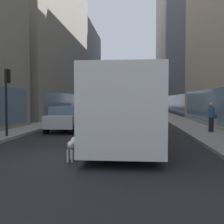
{
  "coord_description": "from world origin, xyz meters",
  "views": [
    {
      "loc": [
        1.59,
        -8.76,
        1.95
      ],
      "look_at": [
        0.48,
        3.95,
        1.4
      ],
      "focal_mm": 42.07,
      "sensor_mm": 36.0,
      "label": 1
    }
  ],
  "objects_px": {
    "dalmatian_dog": "(72,145)",
    "traffic_light_near": "(7,91)",
    "car_red_coupe": "(104,109)",
    "box_truck": "(142,103)",
    "car_blue_hatchback": "(108,108)",
    "transit_bus": "(127,104)",
    "car_white_van": "(66,118)",
    "car_grey_wagon": "(131,111)",
    "pedestrian_with_handbag": "(211,117)"
  },
  "relations": [
    {
      "from": "dalmatian_dog",
      "to": "traffic_light_near",
      "type": "relative_size",
      "value": 0.28
    },
    {
      "from": "car_white_van",
      "to": "pedestrian_with_handbag",
      "type": "distance_m",
      "value": 8.84
    },
    {
      "from": "dalmatian_dog",
      "to": "car_white_van",
      "type": "bearing_deg",
      "value": 106.18
    },
    {
      "from": "car_red_coupe",
      "to": "box_truck",
      "type": "distance_m",
      "value": 8.04
    },
    {
      "from": "transit_bus",
      "to": "traffic_light_near",
      "type": "distance_m",
      "value": 6.14
    },
    {
      "from": "transit_bus",
      "to": "box_truck",
      "type": "height_order",
      "value": "same"
    },
    {
      "from": "car_white_van",
      "to": "car_red_coupe",
      "type": "height_order",
      "value": "same"
    },
    {
      "from": "car_grey_wagon",
      "to": "dalmatian_dog",
      "type": "bearing_deg",
      "value": -94.85
    },
    {
      "from": "traffic_light_near",
      "to": "dalmatian_dog",
      "type": "bearing_deg",
      "value": -45.38
    },
    {
      "from": "transit_bus",
      "to": "box_truck",
      "type": "xyz_separation_m",
      "value": [
        1.6,
        29.61,
        -0.11
      ]
    },
    {
      "from": "car_blue_hatchback",
      "to": "car_grey_wagon",
      "type": "bearing_deg",
      "value": -74.69
    },
    {
      "from": "transit_bus",
      "to": "car_red_coupe",
      "type": "distance_m",
      "value": 24.25
    },
    {
      "from": "car_blue_hatchback",
      "to": "box_truck",
      "type": "xyz_separation_m",
      "value": [
        5.6,
        0.02,
        0.84
      ]
    },
    {
      "from": "traffic_light_near",
      "to": "car_blue_hatchback",
      "type": "bearing_deg",
      "value": 85.94
    },
    {
      "from": "car_blue_hatchback",
      "to": "traffic_light_near",
      "type": "xyz_separation_m",
      "value": [
        -2.1,
        -29.6,
        1.61
      ]
    },
    {
      "from": "car_blue_hatchback",
      "to": "pedestrian_with_handbag",
      "type": "relative_size",
      "value": 2.65
    },
    {
      "from": "car_blue_hatchback",
      "to": "pedestrian_with_handbag",
      "type": "distance_m",
      "value": 28.28
    },
    {
      "from": "pedestrian_with_handbag",
      "to": "traffic_light_near",
      "type": "relative_size",
      "value": 0.5
    },
    {
      "from": "transit_bus",
      "to": "car_blue_hatchback",
      "type": "height_order",
      "value": "transit_bus"
    },
    {
      "from": "car_red_coupe",
      "to": "transit_bus",
      "type": "bearing_deg",
      "value": -80.5
    },
    {
      "from": "transit_bus",
      "to": "car_white_van",
      "type": "distance_m",
      "value": 5.45
    },
    {
      "from": "dalmatian_dog",
      "to": "traffic_light_near",
      "type": "bearing_deg",
      "value": 134.62
    },
    {
      "from": "car_white_van",
      "to": "car_red_coupe",
      "type": "relative_size",
      "value": 0.95
    },
    {
      "from": "car_white_van",
      "to": "dalmatian_dog",
      "type": "bearing_deg",
      "value": -73.82
    },
    {
      "from": "pedestrian_with_handbag",
      "to": "box_truck",
      "type": "bearing_deg",
      "value": 96.78
    },
    {
      "from": "car_grey_wagon",
      "to": "pedestrian_with_handbag",
      "type": "bearing_deg",
      "value": -68.64
    },
    {
      "from": "transit_bus",
      "to": "box_truck",
      "type": "relative_size",
      "value": 1.54
    },
    {
      "from": "car_white_van",
      "to": "traffic_light_near",
      "type": "bearing_deg",
      "value": -120.38
    },
    {
      "from": "car_blue_hatchback",
      "to": "car_red_coupe",
      "type": "distance_m",
      "value": 5.69
    },
    {
      "from": "car_blue_hatchback",
      "to": "box_truck",
      "type": "bearing_deg",
      "value": 0.25
    },
    {
      "from": "transit_bus",
      "to": "dalmatian_dog",
      "type": "xyz_separation_m",
      "value": [
        -1.65,
        -4.51,
        -1.26
      ]
    },
    {
      "from": "transit_bus",
      "to": "pedestrian_with_handbag",
      "type": "distance_m",
      "value": 5.56
    },
    {
      "from": "car_blue_hatchback",
      "to": "car_grey_wagon",
      "type": "distance_m",
      "value": 15.15
    },
    {
      "from": "transit_bus",
      "to": "car_white_van",
      "type": "xyz_separation_m",
      "value": [
        -4.0,
        3.57,
        -0.96
      ]
    },
    {
      "from": "transit_bus",
      "to": "pedestrian_with_handbag",
      "type": "bearing_deg",
      "value": 29.45
    },
    {
      "from": "car_blue_hatchback",
      "to": "car_grey_wagon",
      "type": "relative_size",
      "value": 1.01
    },
    {
      "from": "transit_bus",
      "to": "car_grey_wagon",
      "type": "height_order",
      "value": "transit_bus"
    },
    {
      "from": "transit_bus",
      "to": "traffic_light_near",
      "type": "bearing_deg",
      "value": -179.93
    },
    {
      "from": "car_blue_hatchback",
      "to": "box_truck",
      "type": "height_order",
      "value": "box_truck"
    },
    {
      "from": "transit_bus",
      "to": "dalmatian_dog",
      "type": "bearing_deg",
      "value": -110.13
    },
    {
      "from": "car_blue_hatchback",
      "to": "dalmatian_dog",
      "type": "bearing_deg",
      "value": -86.06
    },
    {
      "from": "transit_bus",
      "to": "car_blue_hatchback",
      "type": "xyz_separation_m",
      "value": [
        -4.0,
        29.59,
        -0.95
      ]
    },
    {
      "from": "car_grey_wagon",
      "to": "box_truck",
      "type": "relative_size",
      "value": 0.59
    },
    {
      "from": "car_grey_wagon",
      "to": "dalmatian_dog",
      "type": "relative_size",
      "value": 4.62
    },
    {
      "from": "car_red_coupe",
      "to": "car_white_van",
      "type": "bearing_deg",
      "value": -90.0
    },
    {
      "from": "car_red_coupe",
      "to": "pedestrian_with_handbag",
      "type": "height_order",
      "value": "pedestrian_with_handbag"
    },
    {
      "from": "transit_bus",
      "to": "car_grey_wagon",
      "type": "xyz_separation_m",
      "value": [
        0.0,
        14.98,
        -0.96
      ]
    },
    {
      "from": "traffic_light_near",
      "to": "car_grey_wagon",
      "type": "bearing_deg",
      "value": 67.85
    },
    {
      "from": "box_truck",
      "to": "car_blue_hatchback",
      "type": "bearing_deg",
      "value": -179.75
    },
    {
      "from": "traffic_light_near",
      "to": "car_red_coupe",
      "type": "bearing_deg",
      "value": 84.98
    }
  ]
}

